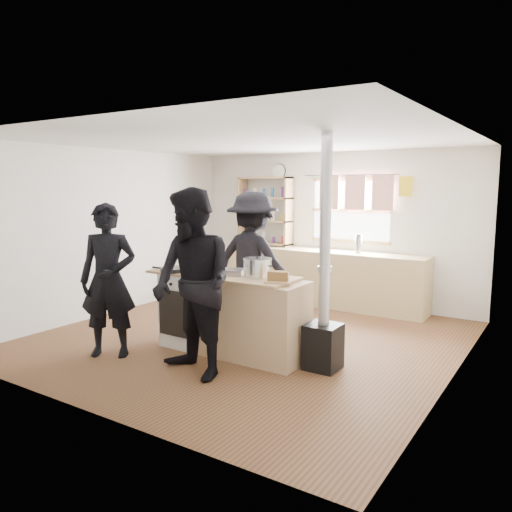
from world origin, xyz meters
The scene contains 14 objects.
ground centered at (0.00, 0.00, -0.01)m, with size 5.00×5.00×0.01m, color brown.
back_counter centered at (0.00, 2.22, 0.45)m, with size 3.40×0.55×0.90m, color tan.
shelving_unit centered at (-1.20, 2.34, 1.51)m, with size 1.00×0.28×1.20m.
thermos centered at (0.60, 2.22, 1.04)m, with size 0.10×0.10×0.28m, color silver.
cooking_island centered at (0.14, -0.55, 0.47)m, with size 1.97×0.64×0.93m.
skillet_greens centered at (-0.57, -0.75, 0.96)m, with size 0.32×0.32×0.05m.
roast_tray centered at (0.12, -0.56, 0.97)m, with size 0.39×0.35×0.07m.
stockpot_stove centered at (-0.24, -0.39, 1.02)m, with size 0.24×0.24×0.20m.
stockpot_counter centered at (0.47, -0.50, 1.04)m, with size 0.32×0.32×0.24m.
bread_board centered at (0.82, -0.65, 0.98)m, with size 0.34×0.29×0.12m.
flue_heater centered at (1.27, -0.45, 0.65)m, with size 0.35×0.35×2.50m.
person_near_left centered at (-0.99, -1.39, 0.88)m, with size 0.64×0.42×1.77m, color black.
person_near_right centered at (0.24, -1.36, 0.97)m, with size 0.94×0.73×1.94m, color black.
person_far centered at (-0.17, 0.38, 0.94)m, with size 1.21×0.70×1.88m, color black.
Camera 1 is at (3.46, -5.16, 1.96)m, focal length 35.00 mm.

